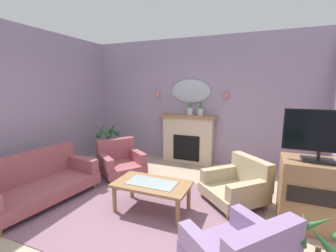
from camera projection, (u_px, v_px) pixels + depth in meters
name	position (u px, v px, depth m)	size (l,w,h in m)	color
floor	(142.00, 222.00, 3.19)	(6.39, 6.51, 0.10)	tan
wall_back	(197.00, 101.00, 5.49)	(6.39, 0.10, 2.95)	#9E8CA8
wall_left	(1.00, 107.00, 3.96)	(0.10, 6.51, 2.95)	#96859F
patterned_rug	(148.00, 211.00, 3.37)	(3.20, 2.40, 0.01)	#7F5B6B
fireplace	(188.00, 139.00, 5.50)	(1.36, 0.36, 1.16)	beige
mantel_vase_right	(190.00, 109.00, 5.32)	(0.13, 0.13, 0.33)	silver
mantel_vase_centre	(201.00, 109.00, 5.23)	(0.12, 0.12, 0.32)	silver
wall_mirror	(190.00, 91.00, 5.43)	(0.96, 0.06, 0.56)	#B2BCC6
wall_sconce_left	(157.00, 93.00, 5.71)	(0.14, 0.14, 0.14)	#D17066
wall_sconce_right	(226.00, 94.00, 5.07)	(0.14, 0.14, 0.14)	#D17066
coffee_table	(152.00, 186.00, 3.31)	(1.10, 0.60, 0.45)	olive
floral_couch	(37.00, 181.00, 3.64)	(1.06, 1.80, 0.76)	#934C51
armchair_beside_couch	(238.00, 184.00, 3.59)	(1.15, 1.15, 0.71)	tan
armchair_by_coffee_table	(120.00, 160.00, 4.75)	(1.13, 1.13, 0.71)	#934C51
tv_cabinet	(313.00, 194.00, 2.93)	(0.80, 0.57, 0.90)	olive
tv_flatscreen	(321.00, 134.00, 2.78)	(0.84, 0.24, 0.65)	black
potted_plant_tall_palm	(108.00, 142.00, 5.77)	(0.49, 0.49, 0.95)	brown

